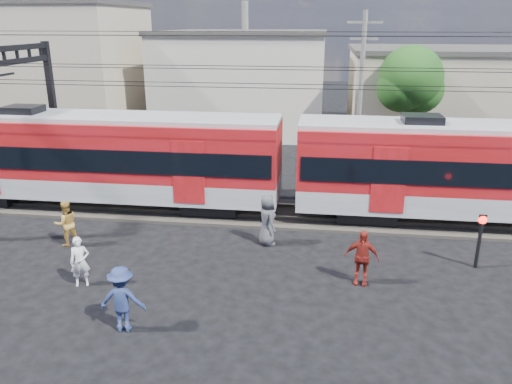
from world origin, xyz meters
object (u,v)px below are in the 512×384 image
Objects in this scene: commuter_train at (102,155)px; pedestrian_a at (80,262)px; crossing_signal at (481,231)px; pedestrian_c at (122,299)px.

commuter_train is 30.82× the size of pedestrian_a.
pedestrian_a is (2.17, -6.90, -1.59)m from commuter_train.
pedestrian_a is at bearing -72.55° from commuter_train.
pedestrian_a is 13.05m from crossing_signal.
pedestrian_c is 0.97× the size of crossing_signal.
crossing_signal is at bearing -159.00° from pedestrian_c.
pedestrian_a is 0.87× the size of pedestrian_c.
crossing_signal is (10.46, 5.05, 0.40)m from pedestrian_c.
commuter_train is at bearing -68.74° from pedestrian_c.
pedestrian_a is at bearing -48.47° from pedestrian_c.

